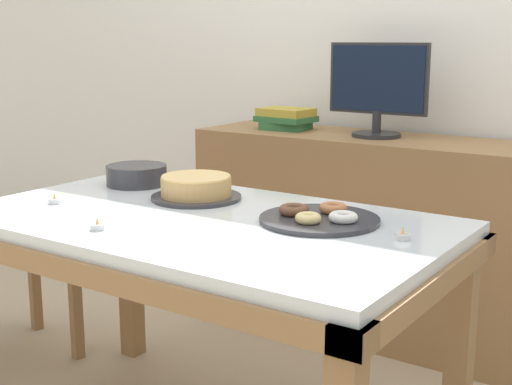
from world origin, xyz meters
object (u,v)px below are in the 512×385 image
Objects in this scene: pastry_platter at (319,217)px; tealight_right_edge at (55,200)px; cake_chocolate_round at (196,188)px; book_stack at (286,119)px; computer_monitor at (378,90)px; tealight_left_edge at (403,236)px; tealight_near_front at (98,226)px; plate_stack at (137,175)px.

pastry_platter reaches higher than tealight_right_edge.
book_stack is at bearing 105.02° from cake_chocolate_round.
tealight_left_edge is at bearing -61.58° from computer_monitor.
book_stack is 0.85× the size of cake_chocolate_round.
tealight_near_front is at bearing -137.91° from pastry_platter.
book_stack is at bearing 179.82° from computer_monitor.
cake_chocolate_round is 0.44m from tealight_near_front.
tealight_right_edge is at bearing -168.00° from tealight_left_edge.
tealight_near_front is at bearing -152.74° from tealight_left_edge.
cake_chocolate_round is at bearing 42.60° from tealight_right_edge.
tealight_near_front is at bearing -96.74° from computer_monitor.
tealight_left_edge is 1.08m from tealight_right_edge.
book_stack is 6.11× the size of tealight_near_front.
computer_monitor is 1.74× the size of book_stack.
tealight_right_edge is at bearing -112.12° from computer_monitor.
computer_monitor is at bearing 118.42° from tealight_left_edge.
tealight_right_edge is (-0.07, -1.24, -0.15)m from book_stack.
plate_stack is at bearing 88.82° from tealight_right_edge.
computer_monitor is 1.47× the size of cake_chocolate_round.
computer_monitor is 10.60× the size of tealight_near_front.
tealight_left_edge and tealight_right_edge have the same top height.
pastry_platter is 0.83m from tealight_right_edge.
plate_stack is (-0.06, -0.89, -0.12)m from book_stack.
pastry_platter reaches higher than tealight_near_front.
book_stack is (-0.44, 0.00, -0.14)m from computer_monitor.
tealight_left_edge is (1.05, -0.13, -0.02)m from plate_stack.
cake_chocolate_round is at bearing 174.30° from tealight_left_edge.
tealight_near_front is 0.37m from tealight_right_edge.
tealight_left_edge is at bearing -45.94° from book_stack.
cake_chocolate_round reaches higher than tealight_right_edge.
computer_monitor is 10.60× the size of tealight_left_edge.
pastry_platter is (0.29, -0.98, -0.29)m from computer_monitor.
pastry_platter reaches higher than tealight_left_edge.
plate_stack reaches higher than tealight_near_front.
computer_monitor is 10.60× the size of tealight_right_edge.
cake_chocolate_round is 0.74m from tealight_left_edge.
tealight_right_edge is (-1.05, -0.22, 0.00)m from tealight_left_edge.
pastry_platter is at bearing -4.20° from cake_chocolate_round.
pastry_platter is at bearing 18.38° from tealight_right_edge.
computer_monitor is at bearing 106.32° from pastry_platter.
cake_chocolate_round is at bearing -74.98° from book_stack.
tealight_near_front is at bearing -87.70° from cake_chocolate_round.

